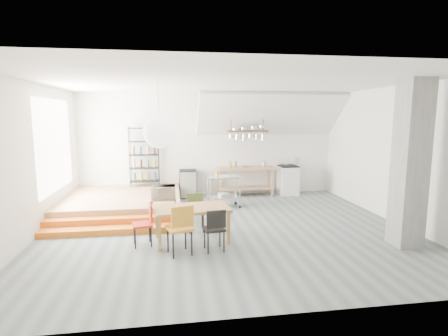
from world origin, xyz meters
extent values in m
plane|color=slate|center=(0.00, 0.00, 0.00)|extent=(8.00, 8.00, 0.00)
cube|color=silver|center=(0.00, 3.50, 1.60)|extent=(8.00, 0.04, 3.20)
cube|color=silver|center=(-4.00, 0.00, 1.60)|extent=(0.04, 7.00, 3.20)
cube|color=silver|center=(4.00, 0.00, 1.60)|extent=(0.04, 7.00, 3.20)
cube|color=white|center=(0.00, 0.00, 3.20)|extent=(8.00, 7.00, 0.02)
cube|color=white|center=(1.80, 2.90, 2.55)|extent=(4.40, 1.44, 1.32)
cube|color=white|center=(-3.98, 1.50, 1.80)|extent=(0.02, 2.50, 2.20)
cube|color=#956C4A|center=(-2.50, 2.00, 0.20)|extent=(3.00, 3.00, 0.40)
cube|color=orange|center=(-2.50, 0.05, 0.07)|extent=(3.00, 0.35, 0.13)
cube|color=orange|center=(-2.50, 0.40, 0.13)|extent=(3.00, 0.35, 0.27)
cube|color=slate|center=(3.30, -1.50, 1.60)|extent=(0.50, 0.50, 3.20)
cube|color=#956C4A|center=(1.10, 3.15, 0.88)|extent=(1.80, 0.60, 0.06)
cube|color=#956C4A|center=(1.10, 3.15, 0.25)|extent=(1.70, 0.55, 0.04)
cube|color=#956C4A|center=(1.92, 3.37, 0.43)|extent=(0.06, 0.06, 0.86)
cube|color=#956C4A|center=(0.28, 3.37, 0.43)|extent=(0.06, 0.06, 0.86)
cube|color=#956C4A|center=(1.92, 2.93, 0.43)|extent=(0.06, 0.06, 0.86)
cube|color=#956C4A|center=(0.28, 2.93, 0.43)|extent=(0.06, 0.06, 0.86)
cube|color=white|center=(2.50, 3.15, 0.45)|extent=(0.60, 0.60, 0.90)
cube|color=black|center=(2.50, 3.15, 0.92)|extent=(0.58, 0.58, 0.03)
cube|color=white|center=(2.50, 3.43, 1.05)|extent=(0.60, 0.05, 0.25)
cylinder|color=black|center=(2.64, 3.29, 0.94)|extent=(0.18, 0.18, 0.02)
cylinder|color=black|center=(2.36, 3.29, 0.94)|extent=(0.18, 0.18, 0.02)
cylinder|color=black|center=(2.64, 3.01, 0.94)|extent=(0.18, 0.18, 0.02)
cylinder|color=black|center=(2.36, 3.01, 0.94)|extent=(0.18, 0.18, 0.02)
cube|color=#3D2918|center=(1.10, 2.95, 2.05)|extent=(1.20, 0.50, 0.05)
cylinder|color=black|center=(0.60, 2.95, 2.62)|extent=(0.02, 0.02, 1.15)
cylinder|color=black|center=(1.60, 2.95, 2.62)|extent=(0.02, 0.02, 1.15)
cylinder|color=silver|center=(0.60, 2.90, 1.91)|extent=(0.16, 0.16, 0.12)
cylinder|color=silver|center=(0.80, 2.90, 1.89)|extent=(0.20, 0.20, 0.16)
cylinder|color=silver|center=(1.00, 2.90, 1.87)|extent=(0.16, 0.16, 0.20)
cylinder|color=silver|center=(1.20, 2.90, 1.91)|extent=(0.20, 0.20, 0.12)
cylinder|color=silver|center=(1.40, 2.90, 1.89)|extent=(0.16, 0.16, 0.16)
cylinder|color=silver|center=(1.60, 2.90, 1.87)|extent=(0.20, 0.20, 0.20)
cylinder|color=black|center=(-1.58, 3.38, 1.30)|extent=(0.02, 0.02, 1.80)
cylinder|color=black|center=(-2.42, 3.38, 1.30)|extent=(0.02, 0.02, 1.80)
cylinder|color=black|center=(-1.58, 3.02, 1.30)|extent=(0.02, 0.02, 1.80)
cylinder|color=black|center=(-2.42, 3.02, 1.30)|extent=(0.02, 0.02, 1.80)
cube|color=black|center=(-2.00, 3.20, 0.55)|extent=(0.88, 0.38, 0.02)
cube|color=black|center=(-2.00, 3.20, 0.95)|extent=(0.88, 0.38, 0.02)
cube|color=black|center=(-2.00, 3.20, 1.35)|extent=(0.88, 0.38, 0.02)
cube|color=black|center=(-2.00, 3.20, 1.75)|extent=(0.88, 0.38, 0.02)
cube|color=black|center=(-2.00, 3.20, 2.15)|extent=(0.88, 0.38, 0.03)
cylinder|color=#33702C|center=(-2.00, 3.20, 0.69)|extent=(0.07, 0.07, 0.24)
cylinder|color=#9B9419|center=(-2.00, 3.20, 1.09)|extent=(0.07, 0.07, 0.24)
cylinder|color=brown|center=(-2.00, 3.20, 1.49)|extent=(0.07, 0.07, 0.24)
cube|color=#956C4A|center=(-1.40, 0.75, 0.55)|extent=(0.60, 0.40, 0.03)
cylinder|color=black|center=(-1.13, 0.92, 0.47)|extent=(0.02, 0.02, 0.13)
cylinder|color=black|center=(-1.67, 0.92, 0.47)|extent=(0.02, 0.02, 0.13)
cylinder|color=black|center=(-1.13, 0.58, 0.47)|extent=(0.02, 0.02, 0.13)
cylinder|color=black|center=(-1.67, 0.58, 0.47)|extent=(0.02, 0.02, 0.13)
sphere|color=white|center=(-1.41, -0.73, 2.20)|extent=(0.60, 0.60, 0.60)
cube|color=brown|center=(-0.81, -0.67, 0.68)|extent=(1.56, 0.98, 0.06)
cube|color=brown|center=(-0.18, -0.26, 0.32)|extent=(0.07, 0.07, 0.65)
cube|color=brown|center=(-1.51, -0.39, 0.32)|extent=(0.07, 0.07, 0.65)
cube|color=brown|center=(-0.11, -0.95, 0.32)|extent=(0.07, 0.07, 0.65)
cube|color=brown|center=(-1.44, -1.09, 0.32)|extent=(0.07, 0.07, 0.65)
cube|color=#C08020|center=(-1.07, -1.30, 0.48)|extent=(0.53, 0.53, 0.04)
cube|color=#C08020|center=(-1.02, -1.49, 0.75)|extent=(0.40, 0.16, 0.38)
cylinder|color=black|center=(-1.19, -1.52, 0.24)|extent=(0.03, 0.03, 0.47)
cylinder|color=black|center=(-0.86, -1.42, 0.24)|extent=(0.03, 0.03, 0.47)
cylinder|color=black|center=(-1.29, -1.19, 0.24)|extent=(0.03, 0.03, 0.47)
cylinder|color=black|center=(-0.96, -1.09, 0.24)|extent=(0.03, 0.03, 0.47)
cube|color=black|center=(-0.43, -1.24, 0.42)|extent=(0.42, 0.42, 0.04)
cube|color=black|center=(-0.41, -1.41, 0.66)|extent=(0.36, 0.08, 0.33)
cylinder|color=black|center=(-0.56, -1.40, 0.21)|extent=(0.03, 0.03, 0.41)
cylinder|color=black|center=(-0.26, -1.37, 0.21)|extent=(0.03, 0.03, 0.41)
cylinder|color=black|center=(-0.59, -1.11, 0.21)|extent=(0.03, 0.03, 0.41)
cylinder|color=black|center=(-0.30, -1.07, 0.21)|extent=(0.03, 0.03, 0.41)
cube|color=#4A592A|center=(-0.69, -0.06, 0.42)|extent=(0.38, 0.38, 0.04)
cube|color=#4A592A|center=(-0.69, 0.11, 0.65)|extent=(0.36, 0.04, 0.33)
cylinder|color=black|center=(-0.54, 0.10, 0.21)|extent=(0.03, 0.03, 0.41)
cylinder|color=black|center=(-0.84, 0.09, 0.21)|extent=(0.03, 0.03, 0.41)
cylinder|color=black|center=(-0.54, -0.20, 0.21)|extent=(0.03, 0.03, 0.41)
cylinder|color=black|center=(-0.84, -0.21, 0.21)|extent=(0.03, 0.03, 0.41)
cube|color=red|center=(-1.78, -0.77, 0.42)|extent=(0.43, 0.43, 0.04)
cube|color=red|center=(-1.61, -0.74, 0.65)|extent=(0.09, 0.36, 0.33)
cylinder|color=black|center=(-1.61, -0.89, 0.21)|extent=(0.03, 0.03, 0.41)
cylinder|color=black|center=(-1.65, -0.60, 0.21)|extent=(0.03, 0.03, 0.41)
cylinder|color=black|center=(-1.90, -0.94, 0.21)|extent=(0.03, 0.03, 0.41)
cylinder|color=black|center=(-1.95, -0.65, 0.21)|extent=(0.03, 0.03, 0.41)
cube|color=silver|center=(0.22, 1.86, 0.84)|extent=(0.90, 0.56, 0.04)
cube|color=silver|center=(0.22, 1.86, 0.29)|extent=(0.90, 0.56, 0.03)
cylinder|color=silver|center=(0.60, 2.11, 0.43)|extent=(0.03, 0.03, 0.82)
sphere|color=black|center=(0.60, 2.11, 0.04)|extent=(0.08, 0.08, 0.08)
cylinder|color=silver|center=(-0.20, 2.04, 0.43)|extent=(0.03, 0.03, 0.82)
sphere|color=black|center=(-0.20, 2.04, 0.04)|extent=(0.08, 0.08, 0.08)
cylinder|color=silver|center=(0.64, 1.69, 0.43)|extent=(0.03, 0.03, 0.82)
sphere|color=black|center=(0.64, 1.69, 0.04)|extent=(0.08, 0.08, 0.08)
cylinder|color=silver|center=(-0.16, 1.62, 0.43)|extent=(0.03, 0.03, 0.82)
sphere|color=black|center=(-0.16, 1.62, 0.04)|extent=(0.08, 0.08, 0.08)
cube|color=black|center=(-0.71, 3.20, 0.43)|extent=(0.51, 0.51, 0.86)
imported|color=beige|center=(-1.40, 0.75, 0.72)|extent=(0.57, 0.39, 0.31)
imported|color=silver|center=(1.08, 3.10, 0.94)|extent=(0.29, 0.29, 0.05)
camera|label=1|loc=(-1.18, -7.47, 2.51)|focal=28.00mm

